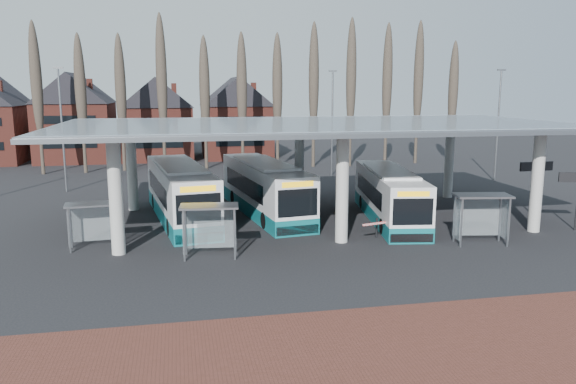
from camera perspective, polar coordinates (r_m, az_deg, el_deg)
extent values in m
plane|color=black|center=(29.39, 6.83, -6.32)|extent=(140.00, 140.00, 0.00)
cube|color=#572B22|center=(19.13, 18.46, -16.26)|extent=(70.00, 10.00, 0.03)
cylinder|color=#B6B7B2|center=(29.89, -17.09, -0.51)|extent=(0.70, 0.70, 6.00)
cylinder|color=#B6B7B2|center=(40.70, -15.59, 2.38)|extent=(0.70, 0.70, 6.00)
cylinder|color=#B6B7B2|center=(31.01, 5.53, 0.29)|extent=(0.70, 0.70, 6.00)
cylinder|color=#B6B7B2|center=(41.54, 1.16, 2.92)|extent=(0.70, 0.70, 6.00)
cylinder|color=#B6B7B2|center=(36.31, 23.98, 0.92)|extent=(0.70, 0.70, 6.00)
cylinder|color=#B6B7B2|center=(45.63, 16.07, 3.19)|extent=(0.70, 0.70, 6.00)
cube|color=gray|center=(35.90, 3.08, 6.94)|extent=(32.00, 16.00, 0.12)
cube|color=silver|center=(35.89, 3.08, 7.05)|extent=(31.50, 15.50, 0.04)
cone|color=#473D33|center=(61.16, -23.94, 8.45)|extent=(0.36, 0.36, 14.50)
ellipsoid|color=#473D33|center=(61.15, -24.06, 10.08)|extent=(1.10, 1.10, 11.02)
cone|color=#473D33|center=(60.42, -20.19, 8.69)|extent=(0.36, 0.36, 14.50)
ellipsoid|color=#473D33|center=(60.41, -20.30, 10.34)|extent=(1.10, 1.10, 11.02)
cone|color=#473D33|center=(59.95, -16.37, 8.90)|extent=(0.36, 0.36, 14.50)
ellipsoid|color=#473D33|center=(59.94, -16.46, 10.56)|extent=(1.10, 1.10, 11.02)
cone|color=#473D33|center=(59.74, -12.50, 9.07)|extent=(0.36, 0.36, 14.50)
ellipsoid|color=#473D33|center=(59.73, -12.57, 10.73)|extent=(1.10, 1.10, 11.02)
cone|color=#473D33|center=(59.80, -8.62, 9.19)|extent=(0.36, 0.36, 14.50)
ellipsoid|color=#473D33|center=(59.79, -8.67, 10.86)|extent=(1.10, 1.10, 11.02)
cone|color=#473D33|center=(60.12, -4.76, 9.28)|extent=(0.36, 0.36, 14.50)
ellipsoid|color=#473D33|center=(60.11, -4.79, 10.94)|extent=(1.10, 1.10, 11.02)
cone|color=#473D33|center=(60.71, -0.96, 9.33)|extent=(0.36, 0.36, 14.50)
ellipsoid|color=#473D33|center=(60.70, -0.96, 10.97)|extent=(1.10, 1.10, 11.02)
cone|color=#473D33|center=(61.55, 2.76, 9.33)|extent=(0.36, 0.36, 14.50)
ellipsoid|color=#473D33|center=(61.54, 2.77, 10.95)|extent=(1.10, 1.10, 11.02)
cone|color=#473D33|center=(62.63, 6.36, 9.30)|extent=(0.36, 0.36, 14.50)
ellipsoid|color=#473D33|center=(62.63, 6.39, 10.89)|extent=(1.10, 1.10, 11.02)
cone|color=#473D33|center=(63.95, 9.82, 9.23)|extent=(0.36, 0.36, 14.50)
ellipsoid|color=#473D33|center=(63.94, 9.87, 10.79)|extent=(1.10, 1.10, 11.02)
cone|color=#473D33|center=(65.49, 13.13, 9.14)|extent=(0.36, 0.36, 14.50)
ellipsoid|color=#473D33|center=(65.48, 13.20, 10.66)|extent=(1.10, 1.10, 11.02)
cone|color=#473D33|center=(67.23, 16.28, 9.03)|extent=(0.36, 0.36, 14.50)
ellipsoid|color=#473D33|center=(67.22, 16.36, 10.51)|extent=(1.10, 1.10, 11.02)
cube|color=maroon|center=(71.84, -20.66, 5.84)|extent=(8.00, 10.00, 7.00)
pyramid|color=black|center=(71.70, -21.03, 11.42)|extent=(8.30, 10.30, 3.50)
cube|color=maroon|center=(70.92, -13.03, 6.19)|extent=(8.00, 10.00, 7.00)
pyramid|color=black|center=(70.78, -13.27, 11.85)|extent=(8.30, 10.30, 3.50)
cube|color=maroon|center=(71.27, -5.33, 6.43)|extent=(8.00, 10.00, 7.00)
pyramid|color=black|center=(71.13, -5.43, 12.07)|extent=(8.30, 10.30, 3.50)
cylinder|color=slate|center=(49.69, -21.94, 5.73)|extent=(0.16, 0.16, 10.00)
cube|color=slate|center=(49.59, -22.35, 11.60)|extent=(0.80, 0.15, 0.15)
cylinder|color=slate|center=(54.88, 4.51, 6.82)|extent=(0.16, 0.16, 10.00)
cube|color=slate|center=(54.80, 4.59, 12.15)|extent=(0.80, 0.15, 0.15)
cylinder|color=slate|center=(55.02, 20.54, 6.21)|extent=(0.16, 0.16, 10.00)
cube|color=slate|center=(54.94, 20.88, 11.51)|extent=(0.80, 0.15, 0.15)
cube|color=white|center=(37.21, -10.89, 0.25)|extent=(4.62, 13.40, 3.07)
cube|color=#0E646B|center=(37.50, -10.82, -1.98)|extent=(4.64, 13.43, 0.99)
cube|color=white|center=(36.97, -10.98, 2.67)|extent=(3.60, 8.16, 0.20)
cube|color=black|center=(37.73, -11.02, 0.55)|extent=(4.14, 9.77, 1.20)
cube|color=black|center=(30.86, -9.07, -1.68)|extent=(2.44, 0.41, 1.64)
cube|color=black|center=(43.60, -12.19, 1.82)|extent=(2.36, 0.40, 1.31)
cube|color=#F0B00D|center=(30.65, -9.13, 0.32)|extent=(1.94, 0.33, 0.33)
cube|color=black|center=(31.25, -8.99, -4.63)|extent=(2.64, 0.46, 0.55)
cylinder|color=black|center=(33.31, -11.88, -3.53)|extent=(0.45, 1.08, 1.05)
cylinder|color=black|center=(33.71, -7.62, -3.23)|extent=(0.45, 1.08, 1.05)
cylinder|color=black|center=(41.06, -13.37, -0.95)|extent=(0.45, 1.08, 1.05)
cylinder|color=black|center=(41.39, -9.89, -0.73)|extent=(0.45, 1.08, 1.05)
cube|color=white|center=(38.21, -2.37, 0.64)|extent=(4.55, 13.17, 3.01)
cube|color=#0E646B|center=(38.49, -2.36, -1.49)|extent=(4.57, 13.20, 0.97)
cube|color=white|center=(37.98, -2.39, 2.96)|extent=(3.54, 8.02, 0.19)
cube|color=black|center=(38.70, -2.61, 0.93)|extent=(4.08, 9.60, 1.18)
cube|color=black|center=(32.21, 0.99, -1.10)|extent=(2.40, 0.41, 1.61)
cube|color=black|center=(44.31, -4.82, 2.11)|extent=(2.32, 0.39, 1.29)
cube|color=#F0B00D|center=(32.01, 0.99, 0.78)|extent=(1.91, 0.33, 0.32)
cube|color=black|center=(32.58, 0.97, -3.88)|extent=(2.59, 0.45, 0.54)
cylinder|color=black|center=(34.31, -2.34, -2.91)|extent=(0.44, 1.07, 1.03)
cylinder|color=black|center=(35.10, 1.55, -2.60)|extent=(0.44, 1.07, 1.03)
cylinder|color=black|center=(41.72, -5.51, -0.55)|extent=(0.44, 1.07, 1.03)
cylinder|color=black|center=(42.37, -2.25, -0.34)|extent=(0.44, 1.07, 1.03)
cube|color=white|center=(37.01, 10.25, -0.08)|extent=(4.36, 12.13, 2.77)
cube|color=#0E646B|center=(37.28, 10.19, -2.10)|extent=(4.38, 12.15, 0.89)
cube|color=white|center=(36.78, 10.32, 2.12)|extent=(3.36, 7.40, 0.18)
cube|color=black|center=(37.47, 10.10, 0.20)|extent=(3.88, 8.85, 1.09)
cube|color=black|center=(31.36, 12.56, -1.97)|extent=(2.20, 0.41, 1.49)
cube|color=black|center=(42.71, 8.56, 1.50)|extent=(2.13, 0.40, 1.19)
cube|color=#F0B00D|center=(31.17, 12.63, -0.19)|extent=(1.75, 0.33, 0.30)
cube|color=black|center=(31.72, 12.45, -4.59)|extent=(2.38, 0.45, 0.50)
cylinder|color=black|center=(33.45, 9.64, -3.48)|extent=(0.42, 0.98, 0.95)
cylinder|color=black|center=(33.99, 13.42, -3.40)|extent=(0.42, 0.98, 0.95)
cylinder|color=black|center=(40.38, 7.56, -1.02)|extent=(0.42, 0.98, 0.95)
cylinder|color=black|center=(40.83, 10.72, -0.99)|extent=(0.42, 0.98, 0.95)
cube|color=gray|center=(31.25, -21.35, -3.70)|extent=(0.08, 0.08, 2.38)
cube|color=gray|center=(31.16, -17.16, -3.48)|extent=(0.08, 0.08, 2.38)
cube|color=gray|center=(32.27, -21.23, -3.26)|extent=(0.08, 0.08, 2.38)
cube|color=gray|center=(32.18, -17.17, -3.05)|extent=(0.08, 0.08, 2.38)
cube|color=gray|center=(31.43, -19.37, -1.18)|extent=(2.79, 1.61, 0.10)
cube|color=silver|center=(32.24, -19.21, -3.05)|extent=(2.28, 0.28, 1.90)
cube|color=silver|center=(31.76, -21.38, -3.40)|extent=(0.15, 1.05, 1.90)
cube|color=silver|center=(31.66, -17.08, -3.17)|extent=(0.15, 1.05, 1.90)
cube|color=gray|center=(28.19, -10.53, -4.41)|extent=(0.09, 0.09, 2.60)
cube|color=gray|center=(28.09, -5.44, -4.33)|extent=(0.09, 0.09, 2.60)
cube|color=gray|center=(29.29, -10.36, -3.84)|extent=(0.09, 0.09, 2.60)
cube|color=gray|center=(29.20, -5.47, -3.76)|extent=(0.09, 0.09, 2.60)
cube|color=gray|center=(28.36, -8.02, -1.44)|extent=(3.03, 1.72, 0.10)
cube|color=silver|center=(29.26, -7.92, -3.68)|extent=(2.49, 0.27, 2.08)
cube|color=silver|center=(28.73, -10.55, -4.02)|extent=(0.15, 1.14, 2.08)
cube|color=silver|center=(28.63, -5.35, -3.94)|extent=(0.15, 1.14, 2.08)
cube|color=gray|center=(31.58, 17.20, -3.03)|extent=(0.10, 0.10, 2.67)
cube|color=gray|center=(32.49, 21.50, -2.93)|extent=(0.10, 0.10, 2.67)
cube|color=gray|center=(32.67, 16.56, -2.56)|extent=(0.10, 0.10, 2.67)
cube|color=gray|center=(33.54, 20.73, -2.47)|extent=(0.10, 0.10, 2.67)
cube|color=gray|center=(32.27, 19.17, -0.34)|extent=(3.20, 1.99, 0.11)
cube|color=silver|center=(33.12, 18.65, -2.40)|extent=(2.53, 0.48, 2.14)
cube|color=silver|center=(32.09, 16.79, -2.70)|extent=(0.24, 1.16, 2.14)
cube|color=silver|center=(33.02, 21.20, -2.60)|extent=(0.24, 1.16, 2.14)
cylinder|color=black|center=(41.27, 23.77, 0.26)|extent=(0.11, 0.11, 3.56)
cube|color=black|center=(41.05, 23.92, 2.40)|extent=(2.45, 0.21, 0.61)
cube|color=black|center=(32.61, 8.99, -3.63)|extent=(0.08, 0.08, 1.17)
cube|color=red|center=(32.02, 9.34, -3.11)|extent=(2.27, 0.76, 0.11)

